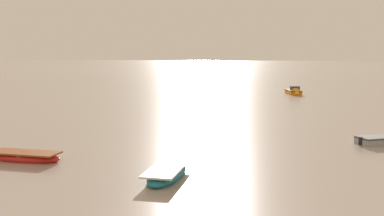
{
  "coord_description": "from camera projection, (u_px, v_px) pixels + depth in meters",
  "views": [
    {
      "loc": [
        1.93,
        -9.86,
        6.03
      ],
      "look_at": [
        -9.54,
        36.43,
        0.38
      ],
      "focal_mm": 42.92,
      "sensor_mm": 36.0,
      "label": 1
    }
  ],
  "objects": [
    {
      "name": "rowboat_moored_0",
      "position": [
        25.0,
        157.0,
        26.09
      ],
      "size": [
        4.34,
        1.51,
        0.68
      ],
      "rotation": [
        0.0,
        0.0,
        6.28
      ],
      "color": "red",
      "rests_on": "ground"
    },
    {
      "name": "rowboat_moored_1",
      "position": [
        167.0,
        173.0,
        22.57
      ],
      "size": [
        1.7,
        4.61,
        0.72
      ],
      "rotation": [
        0.0,
        0.0,
        4.74
      ],
      "color": "#197084",
      "rests_on": "ground"
    },
    {
      "name": "motorboat_moored_1",
      "position": [
        294.0,
        92.0,
        68.49
      ],
      "size": [
        2.86,
        5.09,
        1.83
      ],
      "rotation": [
        0.0,
        0.0,
        4.98
      ],
      "color": "orange",
      "rests_on": "ground"
    }
  ]
}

